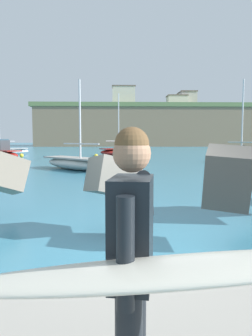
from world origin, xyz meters
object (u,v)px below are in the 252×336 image
object	(u,v)px
surfer_with_board	(136,267)
mooring_buoy_inner	(22,155)
station_building_west	(177,102)
boat_far_right	(245,158)
mooring_buoy_middle	(96,156)
boat_mid_right	(122,151)
boat_near_right	(76,163)
boat_far_centre	(4,151)
station_building_east	(187,101)
station_building_central	(124,96)

from	to	relation	value
surfer_with_board	mooring_buoy_inner	world-z (taller)	surfer_with_board
station_building_west	surfer_with_board	bearing A→B (deg)	-100.99
boat_far_right	mooring_buoy_middle	distance (m)	15.14
boat_mid_right	mooring_buoy_inner	bearing A→B (deg)	-163.55
boat_near_right	mooring_buoy_middle	size ratio (longest dim) A/B	12.94
boat_far_centre	boat_far_right	size ratio (longest dim) A/B	0.91
surfer_with_board	boat_mid_right	size ratio (longest dim) A/B	0.28
boat_near_right	mooring_buoy_middle	world-z (taller)	boat_near_right
boat_far_right	mooring_buoy_middle	size ratio (longest dim) A/B	15.54
boat_mid_right	boat_far_right	distance (m)	16.35
boat_mid_right	mooring_buoy_inner	xyz separation A→B (m)	(-11.14, -3.29, -0.30)
station_building_east	surfer_with_board	bearing A→B (deg)	-102.75
station_building_central	mooring_buoy_middle	bearing A→B (deg)	-93.83
boat_near_right	station_building_central	world-z (taller)	station_building_central
boat_far_centre	station_building_west	distance (m)	74.36
surfer_with_board	boat_far_centre	xyz separation A→B (m)	(-14.67, 39.02, -0.79)
boat_near_right	boat_far_centre	size ratio (longest dim) A/B	0.91
surfer_with_board	station_building_central	xyz separation A→B (m)	(2.14, 97.97, 14.30)
boat_far_centre	station_building_west	xyz separation A→B (m)	(34.72, 64.23, 14.08)
surfer_with_board	boat_far_right	bearing A→B (deg)	66.17
mooring_buoy_middle	station_building_east	bearing A→B (deg)	70.58
surfer_with_board	boat_mid_right	world-z (taller)	boat_mid_right
surfer_with_board	station_building_west	size ratio (longest dim) A/B	0.32
station_building_west	station_building_central	xyz separation A→B (m)	(-17.91, -5.28, 1.02)
boat_mid_right	boat_far_centre	size ratio (longest dim) A/B	1.20
mooring_buoy_middle	surfer_with_board	bearing A→B (deg)	-85.86
mooring_buoy_inner	boat_far_centre	bearing A→B (deg)	124.45
boat_far_centre	station_building_east	bearing A→B (deg)	60.19
boat_far_centre	mooring_buoy_inner	world-z (taller)	boat_far_centre
mooring_buoy_inner	mooring_buoy_middle	xyz separation A→B (m)	(8.33, -1.42, 0.00)
boat_far_centre	mooring_buoy_middle	distance (m)	14.37
station_building_east	mooring_buoy_middle	bearing A→B (deg)	-109.42
boat_far_right	mooring_buoy_inner	distance (m)	23.12
boat_near_right	boat_mid_right	bearing A→B (deg)	79.71
boat_far_right	boat_mid_right	bearing A→B (deg)	126.76
mooring_buoy_inner	mooring_buoy_middle	bearing A→B (deg)	-9.64
surfer_with_board	mooring_buoy_middle	distance (m)	31.81
mooring_buoy_middle	boat_far_right	bearing A→B (deg)	-33.68
boat_mid_right	boat_far_centre	xyz separation A→B (m)	(-15.18, 2.60, -0.03)
boat_far_centre	boat_far_right	bearing A→B (deg)	-32.16
station_building_west	station_building_central	world-z (taller)	station_building_central
boat_mid_right	mooring_buoy_inner	size ratio (longest dim) A/B	17.01
boat_far_centre	mooring_buoy_middle	size ratio (longest dim) A/B	14.18
mooring_buoy_middle	station_building_west	world-z (taller)	station_building_west
mooring_buoy_inner	station_building_central	xyz separation A→B (m)	(12.77, 64.84, 15.36)
mooring_buoy_inner	station_building_east	size ratio (longest dim) A/B	0.05
station_building_central	station_building_east	world-z (taller)	station_building_central
boat_far_right	station_building_central	bearing A→B (deg)	96.24
station_building_west	boat_mid_right	bearing A→B (deg)	-106.29
station_building_east	boat_near_right	bearing A→B (deg)	-106.95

